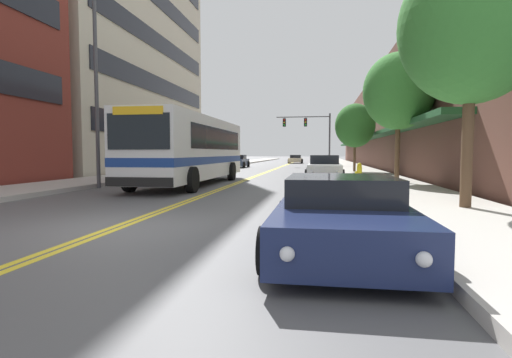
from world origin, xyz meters
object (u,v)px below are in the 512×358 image
car_navy_parked_right_foreground (342,216)px  fire_hydrant (359,172)px  city_bus (192,147)px  street_tree_right_far (355,126)px  car_white_parked_right_mid (324,168)px  street_tree_right_mid (399,91)px  car_dark_grey_parked_left_mid (209,164)px  street_lamp_left_near (103,73)px  car_slate_blue_parked_left_near (237,162)px  car_champagne_moving_lead (296,159)px  traffic_signal_mast (310,129)px  street_tree_right_near (471,26)px

car_navy_parked_right_foreground → fire_hydrant: size_ratio=5.06×
city_bus → street_tree_right_far: size_ratio=2.36×
city_bus → car_navy_parked_right_foreground: bearing=-62.6°
car_white_parked_right_mid → street_tree_right_far: 7.70m
car_navy_parked_right_foreground → street_tree_right_mid: (3.20, 12.95, 3.77)m
city_bus → car_dark_grey_parked_left_mid: 11.52m
street_tree_right_far → street_lamp_left_near: bearing=-130.2°
car_slate_blue_parked_left_near → car_champagne_moving_lead: car_slate_blue_parked_left_near is taller
car_champagne_moving_lead → fire_hydrant: bearing=-82.3°
car_navy_parked_right_foreground → traffic_signal_mast: bearing=92.0°
car_dark_grey_parked_left_mid → car_white_parked_right_mid: bearing=-39.1°
city_bus → traffic_signal_mast: (5.08, 26.21, 2.39)m
city_bus → car_dark_grey_parked_left_mid: size_ratio=2.74×
city_bus → street_tree_right_mid: (9.61, 0.61, 2.54)m
car_dark_grey_parked_left_mid → car_white_parked_right_mid: car_dark_grey_parked_left_mid is taller
car_dark_grey_parked_left_mid → street_tree_right_near: 23.02m
car_navy_parked_right_foreground → street_lamp_left_near: bearing=134.3°
city_bus → car_white_parked_right_mid: bearing=33.5°
car_slate_blue_parked_left_near → car_dark_grey_parked_left_mid: size_ratio=1.02×
car_dark_grey_parked_left_mid → fire_hydrant: size_ratio=4.74×
city_bus → fire_hydrant: 8.04m
car_dark_grey_parked_left_mid → fire_hydrant: 14.74m
city_bus → traffic_signal_mast: 26.80m
street_tree_right_mid → street_tree_right_far: (-1.02, 10.39, -0.85)m
street_tree_right_near → car_slate_blue_parked_left_near: bearing=111.8°
street_lamp_left_near → street_tree_right_near: (12.66, -5.34, -0.31)m
car_champagne_moving_lead → car_navy_parked_right_foreground: bearing=-85.9°
city_bus → car_champagne_moving_lead: size_ratio=2.72×
car_slate_blue_parked_left_near → street_tree_right_mid: 24.85m
car_champagne_moving_lead → traffic_signal_mast: 13.99m
traffic_signal_mast → fire_hydrant: bearing=-83.6°
car_slate_blue_parked_left_near → car_dark_grey_parked_left_mid: car_dark_grey_parked_left_mid is taller
fire_hydrant → car_navy_parked_right_foreground: bearing=-96.7°
fire_hydrant → street_lamp_left_near: bearing=-163.1°
street_lamp_left_near → car_slate_blue_parked_left_near: bearing=88.5°
car_navy_parked_right_foreground → street_tree_right_near: (3.25, 4.30, 4.03)m
street_tree_right_near → fire_hydrant: street_tree_right_near is taller
car_slate_blue_parked_left_near → street_lamp_left_near: street_lamp_left_near is taller
city_bus → car_champagne_moving_lead: (2.69, 39.51, -1.21)m
car_dark_grey_parked_left_mid → car_slate_blue_parked_left_near: bearing=90.3°
car_dark_grey_parked_left_mid → car_champagne_moving_lead: 28.71m
street_tree_right_near → fire_hydrant: bearing=101.3°
street_tree_right_far → fire_hydrant: (-0.66, -10.38, -2.85)m
street_lamp_left_near → street_tree_right_far: size_ratio=1.69×
city_bus → car_slate_blue_parked_left_near: (-2.36, 22.07, -1.16)m
city_bus → street_tree_right_far: street_tree_right_far is taller
street_tree_right_mid → fire_hydrant: 4.07m
street_lamp_left_near → street_tree_right_near: size_ratio=1.31×
street_tree_right_near → street_tree_right_far: 19.11m
car_slate_blue_parked_left_near → car_navy_parked_right_foreground: 35.50m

